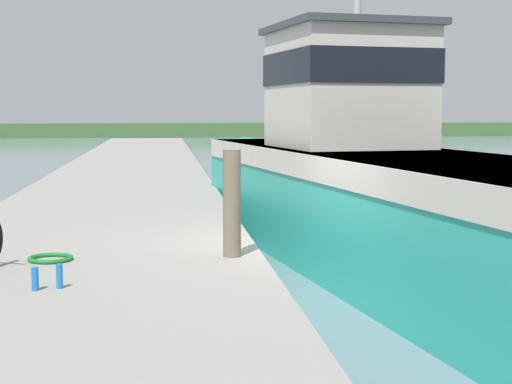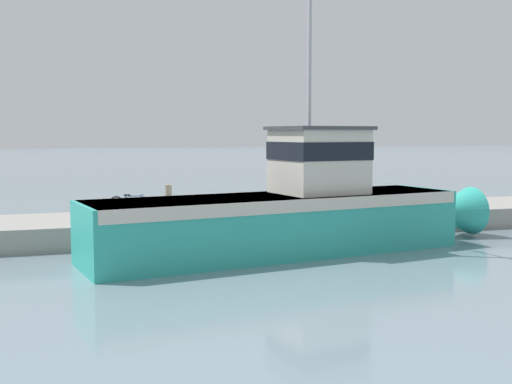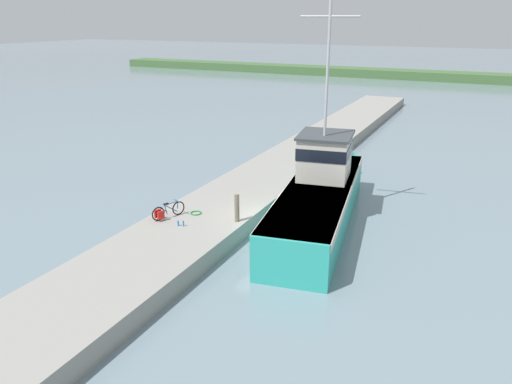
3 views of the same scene
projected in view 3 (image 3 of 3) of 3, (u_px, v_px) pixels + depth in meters
name	position (u px, v px, depth m)	size (l,w,h in m)	color
ground_plane	(268.00, 236.00, 23.36)	(320.00, 320.00, 0.00)	gray
dock_pier	(212.00, 217.00, 24.44)	(4.44, 80.00, 0.84)	gray
fishing_boat_main	(321.00, 192.00, 24.82)	(5.00, 15.25, 11.54)	teal
bicycle_touring	(165.00, 212.00, 23.04)	(0.84, 1.64, 0.74)	black
mooring_post	(237.00, 208.00, 22.62)	(0.22, 0.22, 1.33)	#756651
hose_coil	(196.00, 213.00, 23.73)	(0.54, 0.54, 0.05)	#197A2D
water_bottle_on_curb	(178.00, 223.00, 22.31)	(0.07, 0.07, 0.24)	blue
water_bottle_by_bike	(183.00, 224.00, 22.27)	(0.07, 0.07, 0.25)	blue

